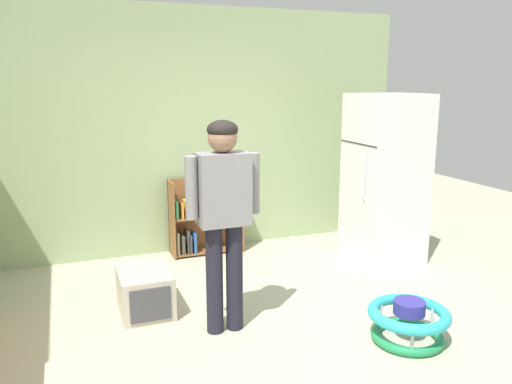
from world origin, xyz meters
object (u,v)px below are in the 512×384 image
(refrigerator, at_px, (385,179))
(standing_person, at_px, (224,206))
(bookshelf, at_px, (200,221))
(baby_walker, at_px, (408,321))
(pet_carrier, at_px, (145,292))

(refrigerator, xyz_separation_m, standing_person, (-2.09, -0.94, 0.10))
(bookshelf, bearing_deg, baby_walker, -69.89)
(refrigerator, height_order, standing_person, refrigerator)
(bookshelf, bearing_deg, standing_person, -99.21)
(refrigerator, xyz_separation_m, bookshelf, (-1.79, 0.92, -0.53))
(baby_walker, relative_size, pet_carrier, 1.09)
(standing_person, xyz_separation_m, baby_walker, (1.22, -0.66, -0.84))
(bookshelf, height_order, pet_carrier, bookshelf)
(bookshelf, distance_m, standing_person, 1.98)
(refrigerator, relative_size, standing_person, 1.09)
(refrigerator, height_order, bookshelf, refrigerator)
(pet_carrier, bearing_deg, standing_person, -45.21)
(bookshelf, bearing_deg, pet_carrier, -122.25)
(baby_walker, bearing_deg, pet_carrier, 145.70)
(standing_person, height_order, baby_walker, standing_person)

